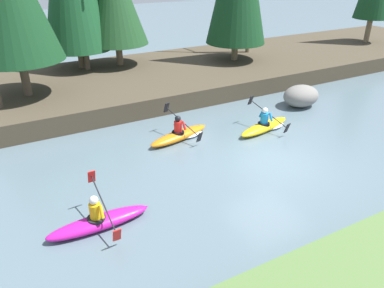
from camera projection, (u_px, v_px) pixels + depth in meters
name	position (u px, v px, depth m)	size (l,w,h in m)	color
ground_plane	(271.00, 161.00, 12.96)	(90.00, 90.00, 0.00)	slate
riverbank_far	(159.00, 78.00, 20.23)	(44.00, 8.09, 0.85)	#473D2D
kayaker_lead	(266.00, 125.00, 15.18)	(2.79, 2.05, 1.20)	yellow
kayaker_middle	(181.00, 134.00, 14.45)	(2.78, 2.05, 1.20)	orange
kayaker_trailing	(100.00, 220.00, 9.74)	(2.77, 2.06, 1.20)	#C61999
boulder_midstream	(301.00, 96.00, 17.42)	(1.76, 1.38, 1.00)	gray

